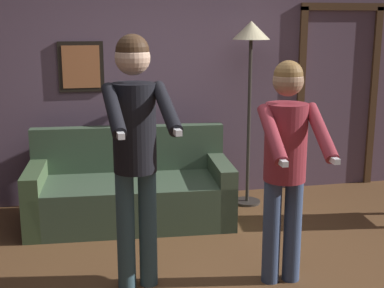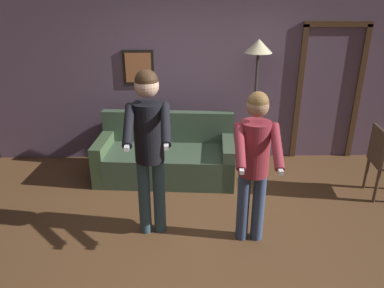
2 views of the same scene
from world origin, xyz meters
TOP-DOWN VIEW (x-y plane):
  - ground_plane at (0.00, 0.00)m, footprint 12.00×12.00m
  - back_wall_assembly at (0.02, 2.17)m, footprint 6.40×0.10m
  - couch at (-0.52, 1.48)m, footprint 1.96×0.99m
  - torchiere_lamp at (0.74, 1.73)m, footprint 0.38×0.38m
  - person_standing_left at (-0.61, 0.15)m, footprint 0.46×0.74m
  - person_standing_right at (0.44, 0.00)m, footprint 0.45×0.64m

SIDE VIEW (x-z plane):
  - ground_plane at x=0.00m, z-range 0.00..0.00m
  - couch at x=-0.52m, z-range -0.16..0.71m
  - person_standing_right at x=0.44m, z-range 0.16..1.79m
  - person_standing_left at x=-0.61m, z-range 0.21..2.02m
  - back_wall_assembly at x=0.02m, z-range 0.00..2.60m
  - torchiere_lamp at x=0.74m, z-range 0.67..2.56m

